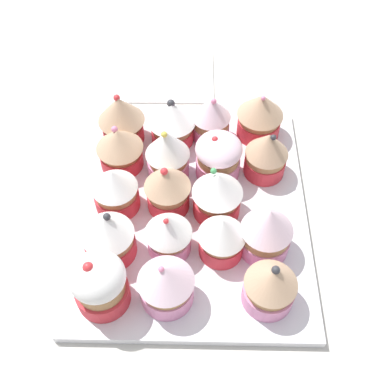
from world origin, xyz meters
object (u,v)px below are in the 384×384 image
object	(u,v)px
cupcake_7	(211,118)
cupcake_14	(108,235)
baking_tray	(192,208)
cupcake_17	(121,118)
cupcake_9	(168,232)
cupcake_12	(172,121)
cupcake_5	(217,193)
cupcake_10	(168,186)
cupcake_2	(267,153)
napkin	(168,76)
cupcake_11	(168,153)
cupcake_0	(270,285)
cupcake_4	(222,236)
cupcake_13	(99,283)
cupcake_15	(115,189)
cupcake_16	(120,148)
cupcake_1	(267,230)
cupcake_3	(260,115)
cupcake_6	(218,157)
cupcake_8	(166,283)

from	to	relation	value
cupcake_7	cupcake_14	size ratio (longest dim) A/B	1.02
baking_tray	cupcake_17	xyz separation A→B (cm)	(11.97, 10.11, 4.66)
cupcake_9	cupcake_12	world-z (taller)	cupcake_12
cupcake_5	cupcake_10	distance (cm)	6.28
cupcake_2	napkin	size ratio (longest dim) A/B	0.50
cupcake_11	cupcake_12	bearing A→B (deg)	-2.61
cupcake_5	cupcake_0	bearing A→B (deg)	-155.09
cupcake_5	cupcake_4	bearing A→B (deg)	-175.53
cupcake_2	cupcake_13	xyz separation A→B (cm)	(-19.19, 19.50, 0.15)
cupcake_15	napkin	bearing A→B (deg)	-10.71
cupcake_17	cupcake_14	bearing A→B (deg)	-178.58
cupcake_0	cupcake_2	world-z (taller)	cupcake_2
cupcake_16	cupcake_1	bearing A→B (deg)	-125.04
cupcake_16	cupcake_2	bearing A→B (deg)	-92.79
cupcake_16	cupcake_17	xyz separation A→B (cm)	(4.95, 0.27, 0.69)
napkin	cupcake_4	bearing A→B (deg)	-166.59
cupcake_3	cupcake_12	world-z (taller)	cupcake_3
cupcake_4	cupcake_6	world-z (taller)	cupcake_6
cupcake_16	cupcake_12	bearing A→B (deg)	-54.21
baking_tray	cupcake_13	world-z (taller)	cupcake_13
cupcake_8	cupcake_13	world-z (taller)	cupcake_13
cupcake_7	cupcake_14	bearing A→B (deg)	148.03
cupcake_0	cupcake_9	size ratio (longest dim) A/B	1.00
cupcake_6	cupcake_7	distance (cm)	6.99
baking_tray	cupcake_2	world-z (taller)	cupcake_2
cupcake_3	cupcake_11	size ratio (longest dim) A/B	0.92
cupcake_13	baking_tray	bearing A→B (deg)	-36.59
cupcake_13	cupcake_15	xyz separation A→B (cm)	(13.03, -0.10, -0.41)
cupcake_7	napkin	size ratio (longest dim) A/B	0.50
cupcake_16	cupcake_9	bearing A→B (deg)	-151.64
cupcake_6	cupcake_11	xyz separation A→B (cm)	(-0.08, 6.69, 0.69)
napkin	cupcake_13	bearing A→B (deg)	172.56
cupcake_3	cupcake_16	world-z (taller)	cupcake_3
cupcake_10	napkin	distance (cm)	27.35
cupcake_12	cupcake_15	bearing A→B (deg)	151.16
cupcake_5	cupcake_16	xyz separation A→B (cm)	(7.73, 12.98, -0.40)
cupcake_4	cupcake_11	world-z (taller)	cupcake_11
baking_tray	cupcake_8	world-z (taller)	cupcake_8
cupcake_1	cupcake_11	world-z (taller)	cupcake_11
cupcake_6	cupcake_15	size ratio (longest dim) A/B	1.02
cupcake_6	cupcake_12	size ratio (longest dim) A/B	0.97
cupcake_15	cupcake_13	bearing A→B (deg)	179.56
cupcake_0	cupcake_15	size ratio (longest dim) A/B	1.03
cupcake_12	cupcake_16	size ratio (longest dim) A/B	1.05
cupcake_5	cupcake_9	world-z (taller)	cupcake_5
cupcake_12	cupcake_6	bearing A→B (deg)	-134.61
cupcake_3	cupcake_9	size ratio (longest dim) A/B	1.09
cupcake_10	cupcake_3	bearing A→B (deg)	-43.82
cupcake_5	napkin	distance (cm)	29.35
baking_tray	cupcake_13	distance (cm)	16.93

